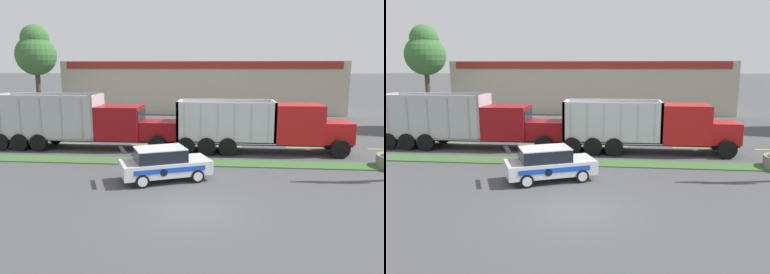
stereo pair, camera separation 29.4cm
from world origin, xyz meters
The scene contains 13 objects.
ground_plane centered at (0.00, 0.00, 0.00)m, with size 600.00×600.00×0.00m, color #474749.
grass_verge centered at (0.00, 7.15, 0.03)m, with size 120.00×1.57×0.06m, color #3D6633.
centre_line_1 centered at (-15.04, 11.93, 0.00)m, with size 2.40×0.14×0.01m, color yellow.
centre_line_2 centered at (-9.64, 11.93, 0.00)m, with size 2.40×0.14×0.01m, color yellow.
centre_line_3 centered at (-4.24, 11.93, 0.00)m, with size 2.40×0.14×0.01m, color yellow.
centre_line_4 centered at (1.16, 11.93, 0.00)m, with size 2.40×0.14×0.01m, color yellow.
centre_line_5 centered at (6.56, 11.93, 0.00)m, with size 2.40×0.14×0.01m, color yellow.
dump_truck_mid centered at (4.57, 10.30, 1.62)m, with size 10.93×2.81×3.31m.
dump_truck_trail centered at (-7.16, 10.51, 1.58)m, with size 12.34×2.80×3.64m.
rally_car centered at (-1.70, 3.75, 0.84)m, with size 4.67×3.45×1.65m.
traffic_cone centered at (-0.89, 5.57, 0.35)m, with size 0.38×0.38×0.71m.
store_building_backdrop centered at (-1.68, 34.83, 3.03)m, with size 32.58×12.10×6.06m.
tree_behind_centre centered at (-18.83, 25.08, 7.01)m, with size 4.21×4.21×9.80m.
Camera 2 is at (1.56, -13.54, 5.43)m, focal length 35.00 mm.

